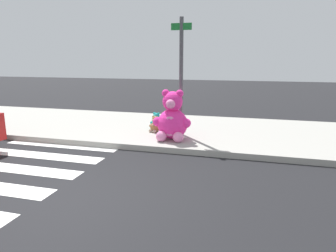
% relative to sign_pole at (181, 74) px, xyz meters
% --- Properties ---
extents(ground_plane, '(60.00, 60.00, 0.00)m').
position_rel_sign_pole_xyz_m(ground_plane, '(-1.00, -4.40, -1.85)').
color(ground_plane, black).
extents(sidewalk, '(28.00, 4.40, 0.15)m').
position_rel_sign_pole_xyz_m(sidewalk, '(-1.00, 0.80, -1.77)').
color(sidewalk, '#9E9B93').
rests_on(sidewalk, ground_plane).
extents(sign_pole, '(0.56, 0.11, 3.20)m').
position_rel_sign_pole_xyz_m(sign_pole, '(0.00, 0.00, 0.00)').
color(sign_pole, '#4C4C51').
rests_on(sign_pole, sidewalk).
extents(plush_pink_large, '(1.03, 0.90, 1.33)m').
position_rel_sign_pole_xyz_m(plush_pink_large, '(-0.10, -0.59, -1.17)').
color(plush_pink_large, '#F22D93').
rests_on(plush_pink_large, sidewalk).
extents(plush_brown, '(0.35, 0.35, 0.48)m').
position_rel_sign_pole_xyz_m(plush_brown, '(-0.79, 0.06, -1.50)').
color(plush_brown, olive).
rests_on(plush_brown, sidewalk).
extents(plush_teal, '(0.39, 0.35, 0.51)m').
position_rel_sign_pole_xyz_m(plush_teal, '(-0.89, 0.49, -1.49)').
color(plush_teal, teal).
rests_on(plush_teal, sidewalk).
extents(plush_lavender, '(0.44, 0.45, 0.61)m').
position_rel_sign_pole_xyz_m(plush_lavender, '(-0.30, 0.96, -1.45)').
color(plush_lavender, '#B28CD8').
rests_on(plush_lavender, sidewalk).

